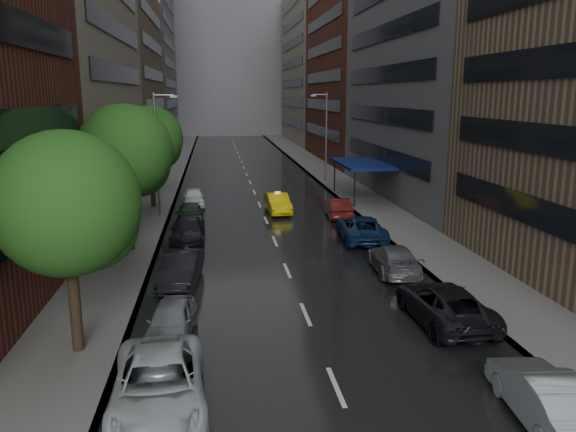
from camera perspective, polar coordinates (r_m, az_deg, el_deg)
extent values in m
cube|color=black|center=(62.58, -4.11, 3.99)|extent=(14.00, 140.00, 0.01)
cube|color=gray|center=(62.70, -12.37, 3.82)|extent=(4.00, 140.00, 0.15)
cube|color=gray|center=(63.73, 4.01, 4.21)|extent=(4.00, 140.00, 0.15)
cube|color=#937A5B|center=(76.69, -16.48, 13.31)|extent=(8.00, 28.00, 22.00)
cube|color=slate|center=(106.89, -14.23, 17.32)|extent=(8.00, 32.00, 38.00)
cube|color=slate|center=(51.40, 14.27, 15.26)|extent=(8.00, 28.00, 24.00)
cube|color=maroon|center=(78.58, 6.62, 18.80)|extent=(8.00, 28.00, 36.00)
cube|color=gray|center=(107.55, 2.57, 14.97)|extent=(8.00, 32.00, 28.00)
cube|color=slate|center=(130.05, -6.10, 15.34)|extent=(40.00, 14.00, 32.00)
cylinder|color=#382619|center=(21.10, -20.90, -7.56)|extent=(0.40, 0.40, 4.36)
sphere|color=#1E5116|center=(20.27, -21.60, 1.18)|extent=(4.98, 4.98, 4.98)
cylinder|color=#382619|center=(33.65, -15.85, 0.35)|extent=(0.40, 0.40, 4.69)
sphere|color=#1E5116|center=(33.13, -16.21, 6.31)|extent=(5.36, 5.36, 5.36)
cylinder|color=#382619|center=(46.34, -13.61, 3.53)|extent=(0.40, 0.40, 4.49)
sphere|color=#1E5116|center=(45.96, -13.82, 7.68)|extent=(5.13, 5.13, 5.13)
imported|color=yellow|center=(43.40, -1.06, 1.31)|extent=(1.85, 4.67, 1.51)
imported|color=silver|center=(17.42, -12.99, -16.33)|extent=(2.99, 5.93, 1.61)
imported|color=gray|center=(21.90, -11.78, -10.39)|extent=(2.05, 4.27, 1.41)
imported|color=black|center=(27.62, -10.89, -5.34)|extent=(2.13, 4.89, 1.56)
imported|color=black|center=(35.28, -10.18, -1.50)|extent=(2.14, 5.15, 1.49)
imported|color=black|center=(39.80, -9.90, 0.16)|extent=(2.08, 4.72, 1.58)
imported|color=white|center=(46.79, -9.56, 1.90)|extent=(2.03, 4.36, 1.44)
imported|color=#A9AFB2|center=(18.03, 24.64, -16.28)|extent=(2.05, 4.81, 1.54)
imported|color=black|center=(23.67, 15.60, -8.62)|extent=(2.74, 5.70, 1.57)
imported|color=slate|center=(29.48, 10.67, -4.30)|extent=(2.37, 5.15, 1.46)
imported|color=#0F2449|center=(35.51, 7.43, -1.24)|extent=(3.09, 5.89, 1.58)
imported|color=#541510|center=(41.94, 5.08, 0.85)|extent=(1.79, 4.58, 1.49)
cylinder|color=gray|center=(42.26, -13.21, 6.02)|extent=(0.18, 0.18, 9.00)
cube|color=gray|center=(41.91, -11.55, 11.81)|extent=(0.50, 0.22, 0.16)
cylinder|color=gray|center=(58.12, 3.90, 7.96)|extent=(0.18, 0.18, 9.00)
cube|color=gray|center=(57.69, 2.56, 12.12)|extent=(0.50, 0.22, 0.16)
cube|color=navy|center=(48.85, 7.57, 5.28)|extent=(4.00, 8.00, 0.25)
cylinder|color=black|center=(45.02, 6.79, 2.78)|extent=(0.12, 0.12, 3.00)
cylinder|color=black|center=(52.33, 4.75, 4.16)|extent=(0.12, 0.12, 3.00)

